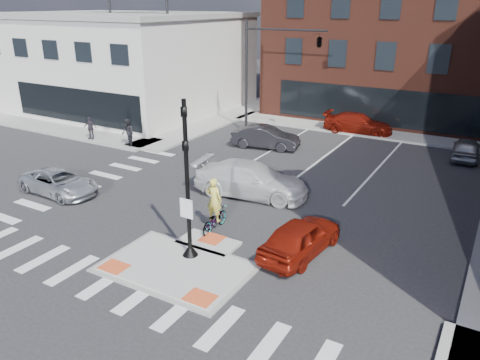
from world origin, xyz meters
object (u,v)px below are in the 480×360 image
Objects in this scene: silver_suv at (59,182)px; bg_car_dark at (266,137)px; bg_car_red at (358,123)px; cyclist at (214,213)px; pedestrian_b at (90,128)px; bg_car_silver at (466,149)px; white_pickup at (251,179)px; pedestrian_a at (128,132)px; red_sedan at (301,237)px.

bg_car_dark is (5.39, 12.36, 0.12)m from silver_suv.
bg_car_red is 2.11× the size of cyclist.
silver_suv is 9.76m from pedestrian_b.
bg_car_red is at bearing -24.43° from silver_suv.
bg_car_red is at bearing 21.39° from pedestrian_b.
silver_suv is 23.88m from bg_car_silver.
silver_suv is at bearing 40.85° from bg_car_silver.
pedestrian_b is at bearing 39.71° from silver_suv.
pedestrian_b reaches higher than bg_car_silver.
white_pickup is 4.23m from cyclist.
cyclist is (9.04, 0.52, 0.19)m from silver_suv.
pedestrian_b is (-3.46, -0.03, -0.12)m from pedestrian_a.
bg_car_dark is at bearing 14.15° from white_pickup.
white_pickup is at bearing -36.81° from red_sedan.
cyclist is at bearing 175.07° from bg_car_red.
red_sedan is at bearing -85.75° from silver_suv.
bg_car_silver is 2.43× the size of pedestrian_b.
red_sedan is 6.17m from white_pickup.
red_sedan is 16.60m from bg_car_silver.
bg_car_dark is at bearing -21.53° from silver_suv.
silver_suv is 1.85× the size of cyclist.
cyclist is at bearing -40.75° from pedestrian_b.
white_pickup is at bearing 172.47° from bg_car_red.
bg_car_red is at bearing 71.91° from pedestrian_a.
bg_car_dark is 9.15m from pedestrian_a.
pedestrian_b is at bearing 17.82° from bg_car_silver.
bg_car_dark is 2.79× the size of pedestrian_b.
pedestrian_b is (-14.46, 3.00, 0.11)m from white_pickup.
white_pickup is 14.69m from bg_car_silver.
cyclist is (-0.53, -18.70, 0.07)m from bg_car_red.
pedestrian_a is at bearing 21.03° from bg_car_silver.
bg_car_dark is at bearing 7.11° from pedestrian_b.
silver_suv is 2.39× the size of pedestrian_a.
cyclist is at bearing 6.05° from red_sedan.
silver_suv is 13.01m from red_sedan.
pedestrian_a is (-15.50, 7.25, 0.35)m from red_sedan.
bg_car_red reaches higher than silver_suv.
cyclist reaches higher than red_sedan.
pedestrian_a is (-7.89, -4.61, 0.34)m from bg_car_dark.
silver_suv is at bearing -67.45° from pedestrian_b.
pedestrian_b is at bearing 70.30° from white_pickup.
white_pickup reaches higher than silver_suv.
pedestrian_a is 1.15× the size of pedestrian_b.
pedestrian_a reaches higher than red_sedan.
silver_suv is 8.16m from pedestrian_a.
bg_car_silver is 2.11× the size of pedestrian_a.
bg_car_red is (1.07, 14.50, -0.11)m from white_pickup.
red_sedan is at bearing 72.27° from bg_car_silver.
pedestrian_a is (-11.00, 3.03, 0.23)m from white_pickup.
bg_car_dark is 1.87× the size of cyclist.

